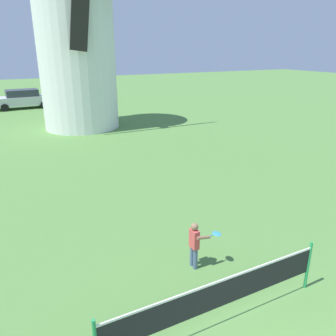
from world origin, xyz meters
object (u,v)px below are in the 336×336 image
(player_far, at_px, (195,242))
(tennis_net, at_px, (219,294))
(windmill, at_px, (74,24))
(parked_car_silver, at_px, (23,99))

(player_far, bearing_deg, tennis_net, -107.80)
(tennis_net, distance_m, player_far, 1.79)
(windmill, height_order, parked_car_silver, windmill)
(windmill, distance_m, parked_car_silver, 11.20)
(player_far, xyz_separation_m, parked_car_silver, (-1.31, 25.36, 0.16))
(windmill, relative_size, tennis_net, 2.77)
(player_far, relative_size, parked_car_silver, 0.25)
(player_far, bearing_deg, windmill, 85.15)
(windmill, xyz_separation_m, parked_car_silver, (-2.66, 9.48, -5.33))
(tennis_net, bearing_deg, windmill, 83.85)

